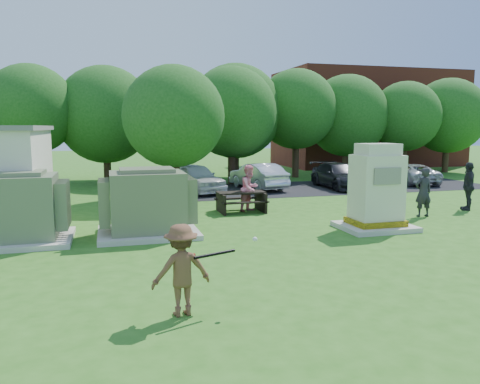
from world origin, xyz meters
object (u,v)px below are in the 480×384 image
object	(u,v)px
transformer_left	(16,210)
person_by_generator	(423,192)
transformer_right	(148,204)
car_silver_b	(411,174)
person_walking_right	(468,186)
person_at_picnic	(250,188)
car_white	(195,178)
car_dark	(339,176)
car_silver_a	(258,176)
batter	(181,270)
generator_cabinet	(376,192)
picnic_table	(241,199)

from	to	relation	value
transformer_left	person_by_generator	size ratio (longest dim) A/B	1.64
transformer_right	person_by_generator	xyz separation A→B (m)	(10.07, 0.28, -0.05)
transformer_right	car_silver_b	size ratio (longest dim) A/B	0.71
person_walking_right	car_silver_b	distance (m)	8.91
transformer_left	person_at_picnic	distance (m)	8.50
transformer_right	car_white	xyz separation A→B (m)	(3.09, 9.09, -0.23)
car_white	car_dark	size ratio (longest dim) A/B	0.93
person_at_picnic	car_dark	xyz separation A→B (m)	(6.77, 5.48, -0.24)
person_walking_right	car_silver_a	world-z (taller)	person_walking_right
transformer_right	person_at_picnic	bearing A→B (deg)	36.46
transformer_right	person_walking_right	xyz separation A→B (m)	(12.69, 0.99, -0.00)
transformer_right	batter	distance (m)	6.44
generator_cabinet	car_silver_b	world-z (taller)	generator_cabinet
batter	person_by_generator	bearing A→B (deg)	-153.30
picnic_table	generator_cabinet	bearing A→B (deg)	-51.09
transformer_left	generator_cabinet	bearing A→B (deg)	-6.00
transformer_left	picnic_table	world-z (taller)	transformer_left
transformer_right	person_at_picnic	xyz separation A→B (m)	(4.21, 3.11, -0.05)
transformer_left	person_walking_right	distance (m)	16.42
generator_cabinet	car_silver_a	xyz separation A→B (m)	(-0.62, 10.56, -0.52)
generator_cabinet	car_white	size ratio (longest dim) A/B	0.64
person_walking_right	car_silver_b	bearing A→B (deg)	-170.24
car_silver_a	car_dark	distance (m)	4.48
transformer_left	car_dark	distance (m)	17.01
batter	car_dark	world-z (taller)	batter
car_white	transformer_left	bearing A→B (deg)	-143.66
car_silver_a	car_dark	xyz separation A→B (m)	(4.40, -0.82, -0.02)
picnic_table	transformer_left	bearing A→B (deg)	-158.14
person_by_generator	car_silver_b	xyz separation A→B (m)	(5.91, 8.99, -0.33)
car_silver_a	car_dark	size ratio (longest dim) A/B	0.91
transformer_left	person_by_generator	bearing A→B (deg)	1.16
person_at_picnic	person_walking_right	distance (m)	8.74
car_white	picnic_table	bearing A→B (deg)	-99.95
person_by_generator	car_silver_b	world-z (taller)	person_by_generator
car_silver_a	batter	bearing A→B (deg)	56.45
generator_cabinet	car_silver_a	distance (m)	10.59
transformer_left	person_by_generator	distance (m)	13.77
person_at_picnic	car_dark	world-z (taller)	person_at_picnic
car_white	batter	bearing A→B (deg)	-117.94
car_dark	person_by_generator	bearing A→B (deg)	-94.50
person_by_generator	picnic_table	bearing A→B (deg)	-21.45
transformer_right	car_silver_a	world-z (taller)	transformer_right
person_by_generator	transformer_right	bearing A→B (deg)	3.89
car_white	car_silver_b	world-z (taller)	car_white
generator_cabinet	person_by_generator	world-z (taller)	generator_cabinet
person_by_generator	person_walking_right	xyz separation A→B (m)	(2.62, 0.71, 0.05)
batter	car_dark	bearing A→B (deg)	-133.18
transformer_left	car_white	xyz separation A→B (m)	(6.79, 9.09, -0.23)
person_by_generator	car_silver_a	world-z (taller)	person_by_generator
picnic_table	car_silver_a	size ratio (longest dim) A/B	0.44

